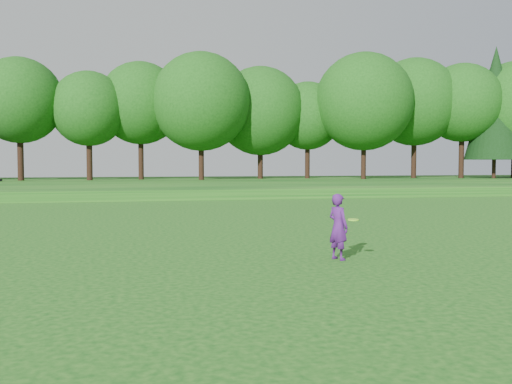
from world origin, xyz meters
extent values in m
plane|color=#0D4812|center=(0.00, 0.00, 0.00)|extent=(140.00, 140.00, 0.00)
cube|color=#0D4812|center=(0.00, 34.00, 0.30)|extent=(130.00, 30.00, 0.60)
cube|color=gray|center=(0.00, 20.00, 0.02)|extent=(130.00, 1.60, 0.04)
imported|color=#4E186D|center=(3.11, -0.97, 0.73)|extent=(0.54, 0.63, 1.46)
cylinder|color=#95F626|center=(3.30, -1.36, 0.92)|extent=(0.24, 0.24, 0.04)
camera|label=1|loc=(-1.25, -12.78, 2.15)|focal=40.00mm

